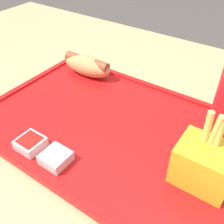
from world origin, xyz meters
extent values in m
cube|color=tan|center=(0.00, 0.00, 0.37)|extent=(1.38, 0.92, 0.73)
cube|color=red|center=(0.04, 0.01, 0.74)|extent=(0.48, 0.32, 0.01)
cube|color=red|center=(0.04, -0.15, 0.74)|extent=(0.48, 0.01, 0.00)
cube|color=red|center=(0.04, 0.16, 0.74)|extent=(0.48, 0.01, 0.00)
cube|color=red|center=(-0.19, 0.01, 0.74)|extent=(0.01, 0.32, 0.00)
ellipsoid|color=tan|center=(-0.11, 0.12, 0.77)|extent=(0.12, 0.05, 0.05)
cylinder|color=brown|center=(-0.11, 0.12, 0.78)|extent=(0.11, 0.03, 0.02)
cube|color=gold|center=(0.21, -0.02, 0.77)|extent=(0.08, 0.06, 0.06)
cylinder|color=#EACC60|center=(0.20, -0.01, 0.82)|extent=(0.01, 0.01, 0.08)
cylinder|color=#EACC60|center=(0.21, -0.01, 0.81)|extent=(0.02, 0.01, 0.08)
cylinder|color=#EACC60|center=(0.22, -0.01, 0.81)|extent=(0.02, 0.02, 0.08)
cube|color=silver|center=(0.02, -0.11, 0.75)|extent=(0.04, 0.04, 0.02)
cube|color=white|center=(0.02, -0.11, 0.76)|extent=(0.03, 0.03, 0.00)
cube|color=silver|center=(-0.04, -0.11, 0.75)|extent=(0.04, 0.04, 0.02)
cube|color=#B21914|center=(-0.04, -0.11, 0.76)|extent=(0.03, 0.03, 0.00)
camera|label=1|loc=(0.24, -0.29, 1.06)|focal=42.00mm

